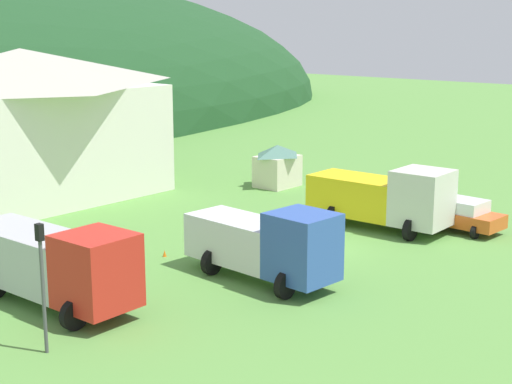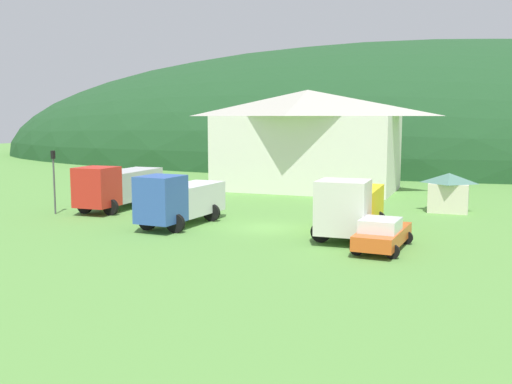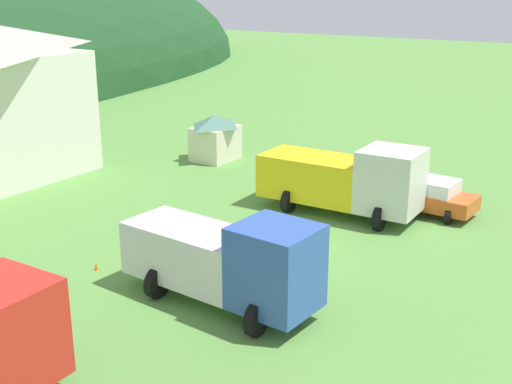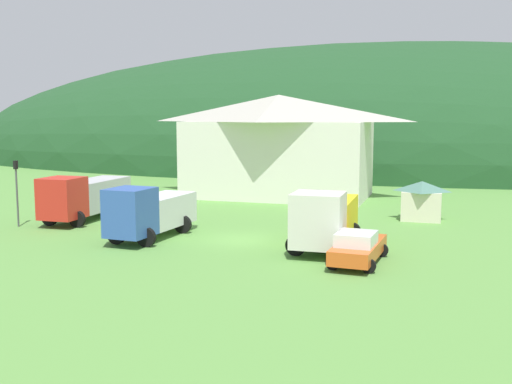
% 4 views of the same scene
% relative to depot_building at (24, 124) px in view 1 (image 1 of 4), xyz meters
% --- Properties ---
extents(ground_plane, '(200.00, 200.00, 0.00)m').
position_rel_depot_building_xyz_m(ground_plane, '(3.02, -19.07, -4.65)').
color(ground_plane, '#5B9342').
extents(depot_building, '(16.91, 9.61, 9.02)m').
position_rel_depot_building_xyz_m(depot_building, '(0.00, 0.00, 0.00)').
color(depot_building, white).
rests_on(depot_building, ground).
extents(play_shed_cream, '(2.86, 2.27, 2.73)m').
position_rel_depot_building_xyz_m(play_shed_cream, '(12.78, -8.92, -3.24)').
color(play_shed_cream, beige).
rests_on(play_shed_cream, ground).
extents(crane_truck_red, '(3.25, 8.25, 3.23)m').
position_rel_depot_building_xyz_m(crane_truck_red, '(-9.55, -15.95, -2.93)').
color(crane_truck_red, red).
rests_on(crane_truck_red, ground).
extents(box_truck_blue, '(3.35, 7.20, 3.24)m').
position_rel_depot_building_xyz_m(box_truck_blue, '(-2.26, -20.40, -2.98)').
color(box_truck_blue, '#3356AD').
rests_on(box_truck_blue, ground).
extents(flatbed_truck_yellow, '(3.48, 7.52, 3.34)m').
position_rel_depot_building_xyz_m(flatbed_truck_yellow, '(8.12, -19.79, -2.92)').
color(flatbed_truck_yellow, silver).
rests_on(flatbed_truck_yellow, ground).
extents(service_pickup_orange, '(2.61, 5.27, 1.66)m').
position_rel_depot_building_xyz_m(service_pickup_orange, '(10.33, -22.62, -3.82)').
color(service_pickup_orange, '#DB5920').
rests_on(service_pickup_orange, ground).
extents(traffic_light_west, '(0.20, 0.32, 4.34)m').
position_rel_depot_building_xyz_m(traffic_light_west, '(-12.34, -19.36, -2.00)').
color(traffic_light_west, '#4C4C51').
rests_on(traffic_light_west, ground).
extents(traffic_cone_near_pickup, '(0.36, 0.36, 0.60)m').
position_rel_depot_building_xyz_m(traffic_cone_near_pickup, '(-2.60, -14.59, -4.65)').
color(traffic_cone_near_pickup, orange).
rests_on(traffic_cone_near_pickup, ground).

